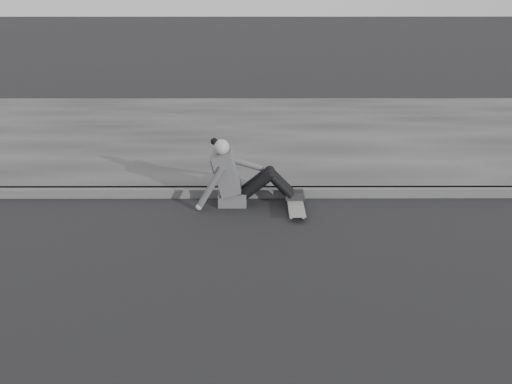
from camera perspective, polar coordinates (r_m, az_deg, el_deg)
ground at (r=5.37m, az=8.24°, el=-10.39°), size 80.00×80.00×0.00m
curb at (r=7.66m, az=5.61°, el=-0.01°), size 24.00×0.16×0.12m
sidewalk at (r=10.53m, az=4.05°, el=5.81°), size 24.00×6.00×0.12m
skateboard at (r=7.16m, az=3.99°, el=-1.37°), size 0.20×0.78×0.09m
seated_woman at (r=7.27m, az=-1.87°, el=1.46°), size 1.38×0.46×0.88m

